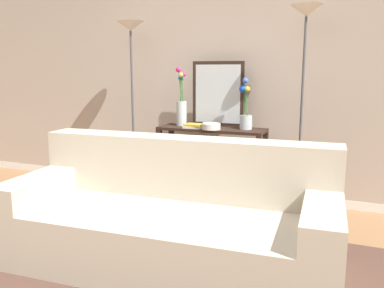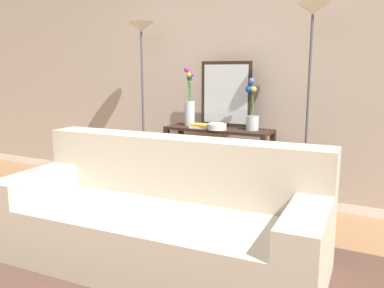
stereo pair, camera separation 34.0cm
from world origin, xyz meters
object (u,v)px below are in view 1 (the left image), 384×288
at_px(floor_lamp_right, 304,53).
at_px(book_stack, 194,126).
at_px(vase_tall_flowers, 181,106).
at_px(book_row_under_console, 186,194).
at_px(fruit_bowl, 211,126).
at_px(console_table, 211,152).
at_px(floor_lamp_left, 131,60).
at_px(couch, 172,222).
at_px(wall_mirror, 218,94).
at_px(vase_short_flowers, 246,113).

xyz_separation_m(floor_lamp_right, book_stack, (-1.05, -0.05, -0.71)).
xyz_separation_m(vase_tall_flowers, book_row_under_console, (0.06, -0.03, -0.95)).
bearing_deg(fruit_bowl, floor_lamp_right, 4.97).
bearing_deg(book_stack, console_table, 25.47).
height_order(fruit_bowl, book_row_under_console, fruit_bowl).
xyz_separation_m(book_stack, book_row_under_console, (-0.13, 0.08, -0.77)).
height_order(console_table, book_stack, book_stack).
height_order(floor_lamp_left, fruit_bowl, floor_lamp_left).
distance_m(vase_tall_flowers, fruit_bowl, 0.44).
xyz_separation_m(couch, book_stack, (-0.34, 1.27, 0.51)).
xyz_separation_m(floor_lamp_left, book_row_under_console, (0.61, 0.03, -1.43)).
bearing_deg(fruit_bowl, wall_mirror, 94.18).
bearing_deg(vase_tall_flowers, couch, -69.21).
bearing_deg(console_table, floor_lamp_left, -177.88).
bearing_deg(book_row_under_console, vase_short_flowers, 1.84).
height_order(book_stack, book_row_under_console, book_stack).
bearing_deg(floor_lamp_left, book_stack, -3.53).
bearing_deg(vase_tall_flowers, book_row_under_console, -27.89).
bearing_deg(couch, book_stack, 104.98).
bearing_deg(fruit_bowl, couch, -83.42).
relative_size(vase_tall_flowers, fruit_bowl, 3.22).
relative_size(console_table, floor_lamp_right, 0.56).
distance_m(vase_tall_flowers, book_row_under_console, 0.96).
xyz_separation_m(floor_lamp_left, vase_short_flowers, (1.25, 0.05, -0.52)).
distance_m(console_table, book_stack, 0.33).
relative_size(wall_mirror, vase_short_flowers, 1.32).
xyz_separation_m(couch, vase_short_flowers, (0.17, 1.37, 0.66)).
relative_size(floor_lamp_right, vase_short_flowers, 3.84).
bearing_deg(console_table, book_stack, -154.53).
height_order(fruit_bowl, book_stack, fruit_bowl).
height_order(console_table, floor_lamp_right, floor_lamp_right).
relative_size(floor_lamp_right, wall_mirror, 2.91).
distance_m(console_table, floor_lamp_right, 1.33).
bearing_deg(book_row_under_console, floor_lamp_right, -1.62).
bearing_deg(vase_short_flowers, fruit_bowl, -157.79).
bearing_deg(book_stack, vase_short_flowers, 11.00).
bearing_deg(fruit_bowl, vase_short_flowers, 22.21).
xyz_separation_m(wall_mirror, vase_tall_flowers, (-0.36, -0.11, -0.13)).
bearing_deg(book_row_under_console, book_stack, -32.08).
distance_m(wall_mirror, vase_tall_flowers, 0.40).
bearing_deg(wall_mirror, floor_lamp_left, -168.94).
bearing_deg(wall_mirror, book_stack, -128.52).
bearing_deg(vase_short_flowers, floor_lamp_left, -177.53).
relative_size(floor_lamp_right, book_stack, 9.32).
height_order(console_table, wall_mirror, wall_mirror).
bearing_deg(book_row_under_console, console_table, 0.00).
relative_size(fruit_bowl, book_row_under_console, 0.59).
bearing_deg(book_stack, fruit_bowl, -8.32).
relative_size(floor_lamp_right, vase_tall_flowers, 3.20).
bearing_deg(fruit_bowl, floor_lamp_left, 175.45).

